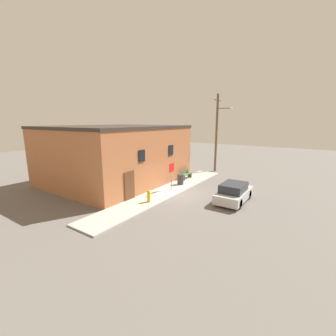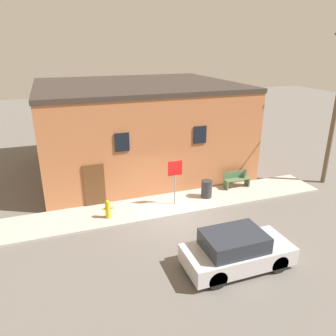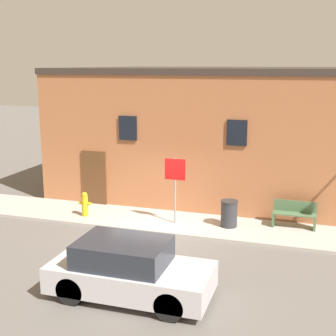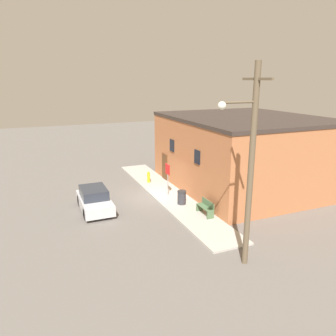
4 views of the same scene
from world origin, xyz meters
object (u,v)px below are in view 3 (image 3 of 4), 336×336
fire_hydrant (85,204)px  trash_bin (229,213)px  bench (294,215)px  parked_car (129,270)px  stop_sign (175,178)px

fire_hydrant → trash_bin: (5.16, 0.46, 0.01)m
trash_bin → bench: bearing=15.9°
parked_car → fire_hydrant: bearing=127.1°
parked_car → stop_sign: bearing=94.3°
fire_hydrant → trash_bin: 5.18m
fire_hydrant → trash_bin: size_ratio=0.98×
fire_hydrant → stop_sign: bearing=4.0°
fire_hydrant → parked_car: (3.71, -4.90, 0.12)m
bench → trash_bin: (-2.11, -0.60, 0.02)m
parked_car → trash_bin: bearing=74.9°
fire_hydrant → stop_sign: stop_sign is taller
bench → parked_car: 6.94m
stop_sign → bench: size_ratio=1.60×
trash_bin → fire_hydrant: bearing=-175.0°
stop_sign → parked_car: (0.39, -5.14, -1.04)m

